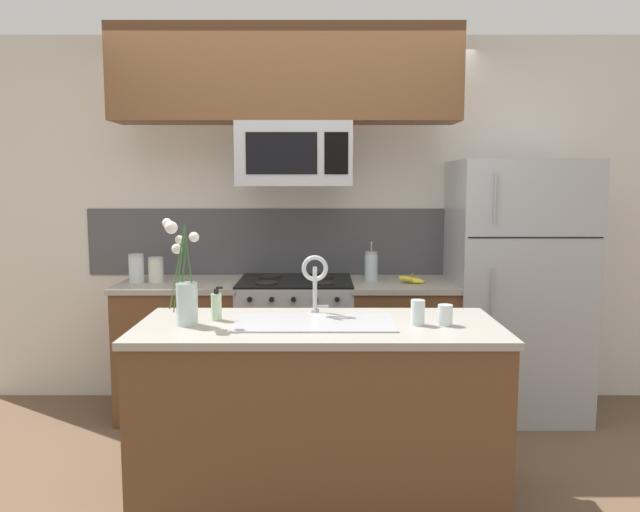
# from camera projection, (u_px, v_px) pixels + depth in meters

# --- Properties ---
(ground_plane) EXTENTS (10.00, 10.00, 0.00)m
(ground_plane) POSITION_uv_depth(u_px,v_px,m) (287.00, 471.00, 3.42)
(ground_plane) COLOR brown
(rear_partition) EXTENTS (5.20, 0.10, 2.60)m
(rear_partition) POSITION_uv_depth(u_px,v_px,m) (336.00, 221.00, 4.54)
(rear_partition) COLOR silver
(rear_partition) RESTS_ON ground
(splash_band) EXTENTS (3.01, 0.01, 0.48)m
(splash_band) POSITION_uv_depth(u_px,v_px,m) (295.00, 242.00, 4.50)
(splash_band) COLOR #4C4C51
(splash_band) RESTS_ON rear_partition
(back_counter_left) EXTENTS (0.82, 0.65, 0.91)m
(back_counter_left) POSITION_uv_depth(u_px,v_px,m) (180.00, 347.00, 4.26)
(back_counter_left) COLOR brown
(back_counter_left) RESTS_ON ground
(back_counter_right) EXTENTS (0.71, 0.65, 0.91)m
(back_counter_right) POSITION_uv_depth(u_px,v_px,m) (398.00, 347.00, 4.26)
(back_counter_right) COLOR brown
(back_counter_right) RESTS_ON ground
(stove_range) EXTENTS (0.76, 0.64, 0.93)m
(stove_range) POSITION_uv_depth(u_px,v_px,m) (293.00, 346.00, 4.26)
(stove_range) COLOR #A8AAAF
(stove_range) RESTS_ON ground
(microwave) EXTENTS (0.74, 0.40, 0.41)m
(microwave) POSITION_uv_depth(u_px,v_px,m) (292.00, 155.00, 4.09)
(microwave) COLOR #A8AAAF
(upper_cabinet_band) EXTENTS (2.23, 0.34, 0.60)m
(upper_cabinet_band) POSITION_uv_depth(u_px,v_px,m) (283.00, 75.00, 4.00)
(upper_cabinet_band) COLOR brown
(refrigerator) EXTENTS (0.87, 0.74, 1.72)m
(refrigerator) POSITION_uv_depth(u_px,v_px,m) (513.00, 288.00, 4.24)
(refrigerator) COLOR #A8AAAF
(refrigerator) RESTS_ON ground
(storage_jar_tall) EXTENTS (0.10, 0.10, 0.19)m
(storage_jar_tall) POSITION_uv_depth(u_px,v_px,m) (134.00, 268.00, 4.18)
(storage_jar_tall) COLOR silver
(storage_jar_tall) RESTS_ON back_counter_left
(storage_jar_medium) EXTENTS (0.10, 0.10, 0.17)m
(storage_jar_medium) POSITION_uv_depth(u_px,v_px,m) (153.00, 270.00, 4.19)
(storage_jar_medium) COLOR silver
(storage_jar_medium) RESTS_ON back_counter_left
(banana_bunch) EXTENTS (0.19, 0.12, 0.08)m
(banana_bunch) POSITION_uv_depth(u_px,v_px,m) (410.00, 280.00, 4.15)
(banana_bunch) COLOR yellow
(banana_bunch) RESTS_ON back_counter_right
(french_press) EXTENTS (0.09, 0.09, 0.27)m
(french_press) POSITION_uv_depth(u_px,v_px,m) (369.00, 266.00, 4.26)
(french_press) COLOR silver
(french_press) RESTS_ON back_counter_right
(island_counter) EXTENTS (1.73, 0.74, 0.91)m
(island_counter) POSITION_uv_depth(u_px,v_px,m) (316.00, 415.00, 3.02)
(island_counter) COLOR brown
(island_counter) RESTS_ON ground
(kitchen_sink) EXTENTS (0.76, 0.39, 0.16)m
(kitchen_sink) POSITION_uv_depth(u_px,v_px,m) (312.00, 337.00, 2.98)
(kitchen_sink) COLOR #ADAFB5
(kitchen_sink) RESTS_ON island_counter
(sink_faucet) EXTENTS (0.14, 0.14, 0.31)m
(sink_faucet) POSITION_uv_depth(u_px,v_px,m) (313.00, 276.00, 3.13)
(sink_faucet) COLOR #B7BABF
(sink_faucet) RESTS_ON island_counter
(dish_soap_bottle) EXTENTS (0.06, 0.05, 0.16)m
(dish_soap_bottle) POSITION_uv_depth(u_px,v_px,m) (214.00, 306.00, 3.03)
(dish_soap_bottle) COLOR beige
(dish_soap_bottle) RESTS_ON island_counter
(drinking_glass) EXTENTS (0.07, 0.07, 0.12)m
(drinking_glass) POSITION_uv_depth(u_px,v_px,m) (415.00, 312.00, 2.93)
(drinking_glass) COLOR silver
(drinking_glass) RESTS_ON island_counter
(spare_glass) EXTENTS (0.07, 0.07, 0.10)m
(spare_glass) POSITION_uv_depth(u_px,v_px,m) (443.00, 315.00, 2.92)
(spare_glass) COLOR silver
(spare_glass) RESTS_ON island_counter
(flower_vase) EXTENTS (0.18, 0.13, 0.50)m
(flower_vase) POSITION_uv_depth(u_px,v_px,m) (183.00, 293.00, 2.92)
(flower_vase) COLOR silver
(flower_vase) RESTS_ON island_counter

